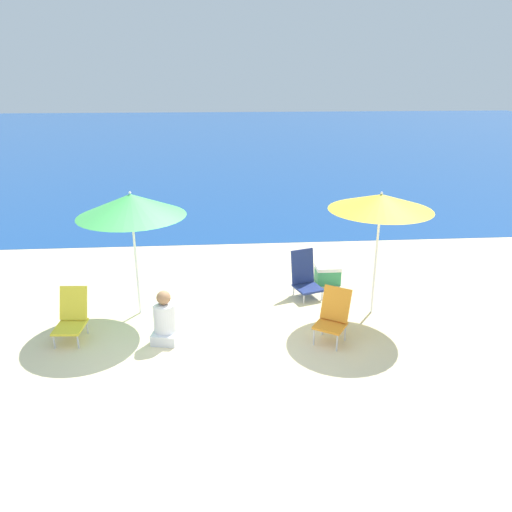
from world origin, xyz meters
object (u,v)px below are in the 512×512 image
at_px(beach_umbrella_green, 131,205).
at_px(beach_umbrella_yellow, 381,202).
at_px(cooler_box, 328,274).
at_px(beach_chair_navy, 305,276).
at_px(person_seated_near, 165,321).
at_px(beach_chair_orange, 333,314).
at_px(beach_chair_yellow, 72,315).

height_order(beach_umbrella_green, beach_umbrella_yellow, beach_umbrella_green).
distance_m(beach_umbrella_green, cooler_box, 3.88).
xyz_separation_m(beach_chair_navy, cooler_box, (0.52, 0.50, -0.19)).
distance_m(beach_umbrella_yellow, cooler_box, 2.18).
bearing_deg(person_seated_near, beach_chair_orange, 6.44).
xyz_separation_m(beach_chair_orange, cooler_box, (0.38, 2.12, -0.24)).
bearing_deg(beach_chair_navy, beach_chair_yellow, 179.97).
distance_m(beach_umbrella_green, beach_chair_navy, 3.23).
relative_size(beach_chair_orange, cooler_box, 1.75).
xyz_separation_m(beach_chair_yellow, person_seated_near, (1.39, -0.21, -0.04)).
xyz_separation_m(beach_chair_yellow, beach_chair_navy, (3.71, 1.24, 0.00)).
relative_size(beach_umbrella_yellow, beach_chair_navy, 2.51).
relative_size(beach_chair_yellow, cooler_box, 1.64).
height_order(beach_umbrella_yellow, beach_chair_navy, beach_umbrella_yellow).
bearing_deg(beach_chair_navy, beach_umbrella_yellow, -56.58).
height_order(beach_umbrella_green, beach_chair_yellow, beach_umbrella_green).
height_order(beach_umbrella_yellow, beach_chair_orange, beach_umbrella_yellow).
distance_m(person_seated_near, cooler_box, 3.45).
bearing_deg(cooler_box, beach_umbrella_green, -163.35).
relative_size(beach_umbrella_yellow, beach_chair_orange, 2.57).
height_order(beach_chair_navy, cooler_box, beach_chair_navy).
xyz_separation_m(beach_chair_orange, beach_chair_navy, (-0.14, 1.62, -0.06)).
relative_size(beach_chair_yellow, beach_chair_orange, 0.94).
distance_m(beach_chair_yellow, beach_chair_navy, 3.92).
distance_m(beach_umbrella_yellow, beach_chair_orange, 1.89).
bearing_deg(beach_chair_navy, beach_umbrella_green, 171.68).
bearing_deg(beach_chair_yellow, beach_chair_orange, -1.83).
relative_size(beach_umbrella_green, beach_chair_yellow, 2.75).
bearing_deg(beach_chair_yellow, person_seated_near, -4.78).
bearing_deg(person_seated_near, cooler_box, 44.80).
bearing_deg(beach_umbrella_yellow, person_seated_near, -168.53).
bearing_deg(person_seated_near, beach_chair_yellow, -178.19).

